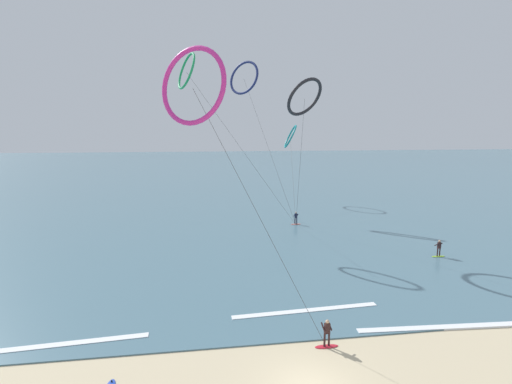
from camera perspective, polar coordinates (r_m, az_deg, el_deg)
The scene contains 12 objects.
sea_water at distance 119.96m, azimuth -5.58°, elevation 3.66°, with size 400.00×200.00×0.08m, color slate.
surfer_crimson at distance 22.93m, azimuth 11.05°, elevation -21.16°, with size 1.40×0.60×1.70m.
surfer_lime at distance 40.54m, azimuth 26.74°, elevation -8.05°, with size 1.40×0.61×1.70m.
surfer_coral at distance 48.64m, azimuth 6.28°, elevation -4.22°, with size 1.40×0.73×1.70m.
kite_magenta at distance 25.65m, azimuth -9.88°, elevation 16.07°, with size 9.98×9.01×18.03m.
kite_charcoal at distance 40.70m, azimuth 7.64°, elevation 14.51°, with size 5.44×9.14×17.94m.
kite_navy at distance 58.85m, azimuth -1.90°, elevation 17.47°, with size 8.18×14.84×23.12m.
kite_teal at distance 65.19m, azimuth 5.41°, elevation 8.66°, with size 4.59×20.06×13.45m.
kite_emerald at distance 46.21m, azimuth -10.84°, elevation 18.11°, with size 15.33×4.85×21.59m.
wave_crest_near at distance 29.48m, azimuth 34.00°, elevation -16.88°, with size 18.95×0.50×0.12m, color white.
wave_crest_mid at distance 25.51m, azimuth -27.05°, elevation -20.46°, with size 8.78×0.50×0.12m, color white.
wave_crest_far at distance 26.71m, azimuth 7.88°, elevation -18.01°, with size 10.40×0.50×0.12m, color white.
Camera 1 is at (-4.73, -15.16, 12.41)m, focal length 25.50 mm.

